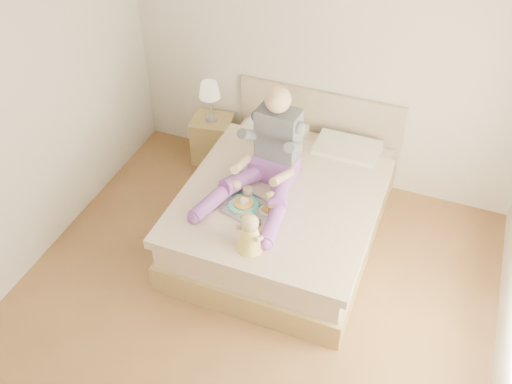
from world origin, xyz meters
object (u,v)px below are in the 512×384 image
(adult, at_px, (268,159))
(tray, at_px, (252,208))
(nightstand, at_px, (213,139))
(bed, at_px, (286,206))
(baby, at_px, (251,235))

(adult, relative_size, tray, 2.23)
(nightstand, bearing_deg, adult, -52.14)
(bed, bearing_deg, baby, -90.66)
(nightstand, xyz_separation_m, tray, (0.96, -1.26, 0.38))
(nightstand, height_order, tray, tray)
(tray, bearing_deg, adult, 105.75)
(tray, relative_size, baby, 1.44)
(baby, bearing_deg, tray, 131.87)
(adult, bearing_deg, nightstand, 142.90)
(tray, bearing_deg, baby, -53.50)
(bed, relative_size, tray, 4.24)
(bed, height_order, nightstand, bed)
(adult, bearing_deg, bed, 30.23)
(bed, xyz_separation_m, tray, (-0.16, -0.46, 0.32))
(baby, bearing_deg, adult, 122.12)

